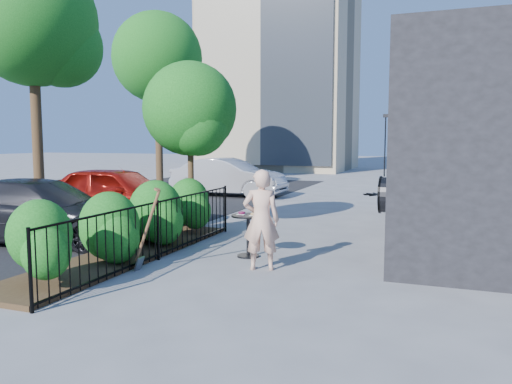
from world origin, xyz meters
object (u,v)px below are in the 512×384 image
at_px(street_tree_near, 33,29).
at_px(car_silver, 229,177).
at_px(car_darkgrey, 41,211).
at_px(street_tree_far, 158,63).
at_px(cafe_table, 248,228).
at_px(car_red, 117,194).
at_px(patio_tree, 192,115).
at_px(woman, 261,220).
at_px(shovel, 146,234).

relative_size(street_tree_near, car_silver, 1.86).
bearing_deg(car_silver, car_darkgrey, -179.84).
bearing_deg(street_tree_far, car_silver, -36.03).
height_order(cafe_table, car_red, car_red).
distance_m(street_tree_far, car_red, 13.00).
height_order(patio_tree, street_tree_near, street_tree_near).
distance_m(street_tree_far, woman, 18.12).
height_order(shovel, car_silver, car_silver).
relative_size(street_tree_near, street_tree_far, 1.00).
bearing_deg(patio_tree, car_darkgrey, -137.04).
xyz_separation_m(street_tree_near, woman, (10.42, -5.93, -5.07)).
height_order(patio_tree, car_red, patio_tree).
bearing_deg(patio_tree, woman, -45.16).
height_order(car_silver, car_darkgrey, car_silver).
distance_m(patio_tree, car_silver, 7.82).
distance_m(woman, car_darkgrey, 5.17).
distance_m(cafe_table, car_darkgrey, 4.61).
height_order(street_tree_near, cafe_table, street_tree_near).
xyz_separation_m(street_tree_near, car_red, (5.23, -2.73, -5.17)).
bearing_deg(patio_tree, cafe_table, -41.91).
height_order(woman, car_red, woman).
xyz_separation_m(woman, shovel, (-1.74, -0.79, -0.22)).
height_order(patio_tree, woman, patio_tree).
xyz_separation_m(woman, car_silver, (-4.95, 9.95, -0.11)).
xyz_separation_m(shovel, car_darkgrey, (-3.40, 1.27, 0.04)).
xyz_separation_m(patio_tree, shovel, (0.98, -3.52, -2.13)).
height_order(woman, car_silver, woman).
bearing_deg(patio_tree, car_red, 169.18).
xyz_separation_m(patio_tree, street_tree_far, (-7.70, 11.20, 3.15)).
relative_size(car_red, car_silver, 0.99).
bearing_deg(woman, cafe_table, -72.66).
distance_m(cafe_table, shovel, 1.98).
relative_size(cafe_table, car_darkgrey, 0.18).
distance_m(patio_tree, car_red, 3.22).
bearing_deg(street_tree_far, woman, -53.21).
relative_size(street_tree_far, car_red, 1.88).
xyz_separation_m(patio_tree, street_tree_near, (-7.70, 3.20, 3.15)).
bearing_deg(car_red, woman, -125.32).
xyz_separation_m(street_tree_near, cafe_table, (9.88, -5.15, -5.37)).
distance_m(street_tree_near, car_darkgrey, 9.23).
bearing_deg(car_silver, cafe_table, -153.01).
distance_m(patio_tree, cafe_table, 3.67).
bearing_deg(car_red, cafe_table, -121.18).
bearing_deg(patio_tree, shovel, -74.47).
xyz_separation_m(street_tree_far, shovel, (8.68, -14.72, -5.29)).
bearing_deg(cafe_table, shovel, -127.36).
bearing_deg(car_darkgrey, car_red, -8.04).
bearing_deg(cafe_table, woman, -55.23).
relative_size(street_tree_near, cafe_table, 9.83).
xyz_separation_m(street_tree_far, car_red, (5.23, -10.73, -5.17)).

